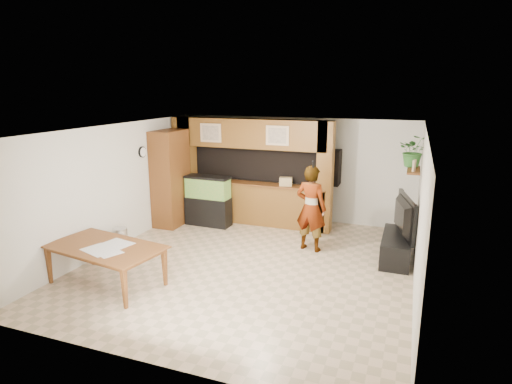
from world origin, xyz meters
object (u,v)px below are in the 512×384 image
at_px(dining_table, 105,266).
at_px(person, 311,208).
at_px(pantry_cabinet, 171,178).
at_px(television, 399,216).
at_px(aquarium, 208,201).

bearing_deg(dining_table, person, 53.41).
xyz_separation_m(pantry_cabinet, dining_table, (0.70, -3.36, -0.81)).
xyz_separation_m(television, person, (-1.72, -0.09, 0.01)).
height_order(aquarium, television, television).
bearing_deg(pantry_cabinet, dining_table, -78.24).
relative_size(television, person, 0.76).
bearing_deg(dining_table, television, 41.48).
bearing_deg(aquarium, pantry_cabinet, -162.83).
height_order(aquarium, dining_table, aquarium).
relative_size(aquarium, television, 0.90).
height_order(television, dining_table, television).
bearing_deg(aquarium, person, -13.68).
xyz_separation_m(pantry_cabinet, person, (3.63, -0.50, -0.26)).
xyz_separation_m(television, dining_table, (-4.65, -2.95, -0.54)).
bearing_deg(television, person, 79.91).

